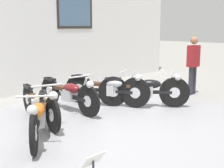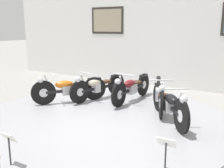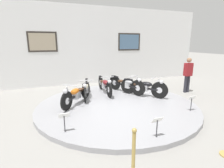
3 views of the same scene
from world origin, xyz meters
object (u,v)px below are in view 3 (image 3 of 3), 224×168
Objects in this scene: motorcycle_maroon at (105,85)px; stanchion_post_left_of_entry at (133,167)px; motorcycle_orange at (77,94)px; motorcycle_silver at (126,84)px; visitor_standing at (188,73)px; info_placard_front_left at (64,118)px; motorcycle_black at (144,87)px; info_placard_front_right at (192,100)px; motorcycle_cream at (86,88)px; info_placard_front_centre at (157,123)px.

motorcycle_maroon is 1.94× the size of stanchion_post_left_of_entry.
motorcycle_silver reaches higher than motorcycle_orange.
visitor_standing is at bearing -9.50° from motorcycle_silver.
motorcycle_maroon is at bearing 55.47° from info_placard_front_left.
visitor_standing reaches higher than motorcycle_black.
info_placard_front_left is 1.00× the size of info_placard_front_right.
motorcycle_black is 4.59m from stanchion_post_left_of_entry.
visitor_standing reaches higher than motorcycle_cream.
info_placard_front_right is (1.99, 1.00, 0.00)m from info_placard_front_centre.
info_placard_front_left is (-3.36, -1.93, -0.03)m from motorcycle_black.
visitor_standing is at bearing 49.79° from info_placard_front_right.
info_placard_front_centre is (1.38, -2.92, -0.02)m from motorcycle_orange.
motorcycle_cream is at bearing 137.82° from info_placard_front_right.
info_placard_front_centre is at bearing 40.68° from stanchion_post_left_of_entry.
info_placard_front_right is at bearing -67.41° from motorcycle_silver.
motorcycle_black reaches higher than info_placard_front_centre.
visitor_standing is at bearing 4.84° from motorcycle_black.
motorcycle_black reaches higher than info_placard_front_left.
motorcycle_silver is 2.95m from visitor_standing.
motorcycle_black is at bearing -16.74° from motorcycle_cream.
motorcycle_orange is at bearing -177.71° from visitor_standing.
visitor_standing is at bearing 39.81° from stanchion_post_left_of_entry.
motorcycle_silver is at bearing 170.50° from visitor_standing.
motorcycle_cream is 2.37m from motorcycle_black.
motorcycle_orange is 0.79× the size of motorcycle_maroon.
motorcycle_silver is 4.98m from stanchion_post_left_of_entry.
info_placard_front_centre is (1.99, -1.00, 0.00)m from info_placard_front_left.
stanchion_post_left_of_entry is at bearing -102.78° from motorcycle_maroon.
motorcycle_orange is at bearing 72.41° from info_placard_front_left.
motorcycle_silver is (2.27, 0.69, 0.02)m from motorcycle_orange.
motorcycle_orange is 0.84m from motorcycle_cream.
stanchion_post_left_of_entry reaches higher than info_placard_front_left.
visitor_standing reaches higher than info_placard_front_left.
motorcycle_cream is 1.87× the size of stanchion_post_left_of_entry.
motorcycle_orange is 3.07× the size of info_placard_front_centre.
motorcycle_cream reaches higher than info_placard_front_centre.
info_placard_front_centre is at bearing -115.17° from motorcycle_black.
motorcycle_silver is at bearing -16.63° from motorcycle_maroon.
motorcycle_silver reaches higher than info_placard_front_centre.
motorcycle_cream is at bearing 163.26° from motorcycle_black.
motorcycle_black is at bearing -55.32° from motorcycle_silver.
motorcycle_maroon reaches higher than motorcycle_orange.
motorcycle_maroon is at bearing 163.37° from motorcycle_silver.
visitor_standing is (3.79, -0.75, 0.39)m from motorcycle_maroon.
motorcycle_black is at bearing 0.04° from motorcycle_orange.
motorcycle_cream is at bearing 87.45° from stanchion_post_left_of_entry.
stanchion_post_left_of_entry is at bearing -140.19° from visitor_standing.
motorcycle_silver is at bearing 76.03° from info_placard_front_centre.
motorcycle_black is (0.48, -0.69, -0.00)m from motorcycle_silver.
info_placard_front_right is (3.97, 0.00, 0.00)m from info_placard_front_left.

